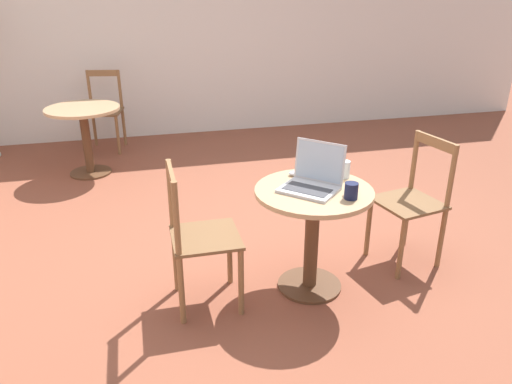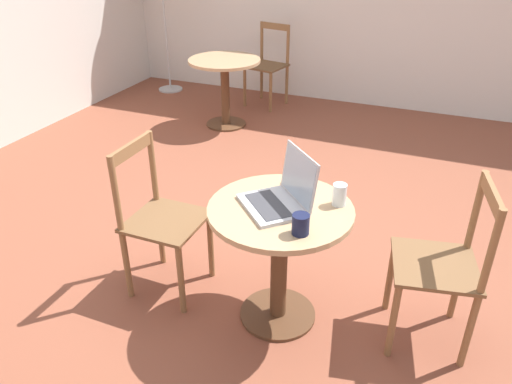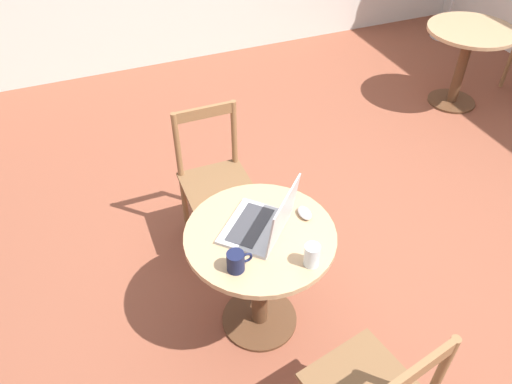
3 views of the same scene
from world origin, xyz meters
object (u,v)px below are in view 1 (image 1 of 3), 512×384
Objects in this scene: chair_near_front at (413,202)px; mug at (351,191)px; drinking_glass at (345,169)px; chair_mid_right at (104,111)px; cafe_table_mid at (85,125)px; chair_near_back at (199,238)px; cafe_table_near at (313,216)px; mouse at (296,173)px; laptop at (312,180)px.

chair_near_front is 7.61× the size of mug.
chair_mid_right is at bearing 26.75° from drinking_glass.
drinking_glass reaches higher than cafe_table_mid.
chair_near_front is at bearing -84.05° from chair_near_back.
cafe_table_near is at bearing -90.18° from chair_near_back.
chair_near_back is at bearing 109.85° from mouse.
chair_near_back is 0.95m from mug.
cafe_table_mid is (2.55, 1.53, 0.00)m from cafe_table_near.
chair_near_back is 9.15× the size of mouse.
drinking_glass reaches higher than cafe_table_near.
chair_near_back is 0.78m from mouse.
mouse is (0.23, 0.03, -0.04)m from laptop.
laptop is at bearing -88.73° from chair_near_back.
laptop is 0.24m from mouse.
cafe_table_near is 7.38× the size of mouse.
cafe_table_near is 6.13× the size of mug.
mug is (-2.73, -1.69, 0.23)m from cafe_table_mid.
chair_near_front is (0.16, -0.81, -0.06)m from cafe_table_near.
cafe_table_near is at bearing 41.86° from mug.
chair_mid_right is at bearing 22.09° from laptop.
chair_near_back is 1.00× the size of chair_near_front.
drinking_glass is (-0.11, -0.29, 0.04)m from mouse.
cafe_table_near is at bearing 101.38° from chair_near_front.
laptop is (0.02, 0.01, 0.24)m from cafe_table_near.
chair_near_back is at bearing -162.48° from cafe_table_mid.
chair_near_front reaches higher than cafe_table_mid.
drinking_glass is (0.14, -0.26, 0.24)m from cafe_table_near.
chair_mid_right is at bearing -11.47° from cafe_table_mid.
chair_near_front reaches higher than mouse.
chair_mid_right is at bearing 10.77° from chair_near_back.
cafe_table_mid is at bearing 31.03° from laptop.
laptop is at bearing -148.97° from cafe_table_mid.
chair_near_front is (0.16, -1.53, 0.00)m from chair_near_back.
chair_mid_right is 3.63m from laptop.
cafe_table_near is at bearing -157.90° from chair_mid_right.
cafe_table_near is 0.32m from mouse.
drinking_glass is (-3.23, -1.63, 0.30)m from chair_mid_right.
chair_near_front is 0.63m from drinking_glass.
chair_mid_right is 2.07× the size of laptop.
chair_mid_right is (3.37, 1.37, -0.06)m from cafe_table_near.
chair_mid_right is 7.61× the size of mug.
mouse is at bearing 69.21° from drinking_glass.
chair_near_front reaches higher than drinking_glass.
chair_near_front is 8.08× the size of drinking_glass.
cafe_table_near is at bearing 118.57° from drinking_glass.
chair_near_back is (-2.55, -0.81, -0.06)m from cafe_table_mid.
chair_near_front is 3.87m from chair_mid_right.
chair_near_front is 0.88m from mouse.
chair_near_back is 1.00× the size of chair_mid_right.
laptop is 4.43× the size of mouse.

